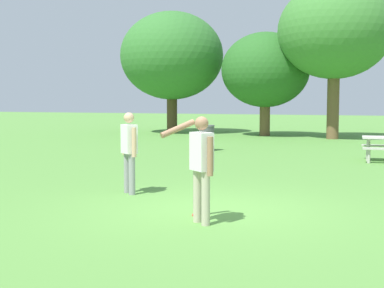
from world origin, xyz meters
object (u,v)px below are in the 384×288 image
at_px(trash_can_beside_table, 207,138).
at_px(tree_broad_center, 265,70).
at_px(frisbee, 200,215).
at_px(person_thrower, 129,147).
at_px(tree_tall_left, 172,56).
at_px(person_catcher, 201,161).
at_px(tree_far_right, 335,31).

height_order(trash_can_beside_table, tree_broad_center, tree_broad_center).
relative_size(frisbee, trash_can_beside_table, 0.26).
distance_m(frisbee, tree_broad_center, 20.16).
bearing_deg(frisbee, trash_can_beside_table, 109.66).
relative_size(person_thrower, tree_tall_left, 0.24).
xyz_separation_m(person_thrower, frisbee, (2.05, -1.38, -0.93)).
distance_m(tree_tall_left, tree_broad_center, 5.72).
distance_m(person_catcher, frisbee, 1.10).
distance_m(person_catcher, tree_far_right, 19.44).
height_order(tree_tall_left, tree_far_right, tree_far_right).
bearing_deg(frisbee, person_catcher, -67.34).
bearing_deg(person_thrower, trash_can_beside_table, 100.62).
bearing_deg(tree_broad_center, tree_tall_left, 174.55).
bearing_deg(trash_can_beside_table, tree_broad_center, 90.19).
distance_m(person_thrower, tree_broad_center, 18.37).
xyz_separation_m(trash_can_beside_table, tree_far_right, (3.60, 7.92, 4.70)).
height_order(person_catcher, tree_tall_left, tree_tall_left).
height_order(tree_tall_left, tree_broad_center, tree_tall_left).
bearing_deg(tree_broad_center, person_thrower, -84.50).
xyz_separation_m(person_thrower, tree_broad_center, (-1.74, 18.12, 2.51)).
bearing_deg(tree_far_right, trash_can_beside_table, -114.45).
xyz_separation_m(person_catcher, tree_tall_left, (-9.62, 20.56, 3.44)).
bearing_deg(person_catcher, tree_tall_left, 115.08).
bearing_deg(person_catcher, tree_broad_center, 101.32).
relative_size(frisbee, tree_tall_left, 0.04).
height_order(person_catcher, tree_far_right, tree_far_right).
xyz_separation_m(person_catcher, trash_can_beside_table, (-3.98, 11.05, -0.48)).
xyz_separation_m(frisbee, tree_broad_center, (-3.79, 19.50, 3.44)).
relative_size(person_catcher, tree_broad_center, 0.30).
xyz_separation_m(frisbee, tree_far_right, (-0.16, 18.45, 5.17)).
bearing_deg(frisbee, person_thrower, 145.93).
xyz_separation_m(tree_tall_left, tree_far_right, (9.24, -1.58, 0.78)).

